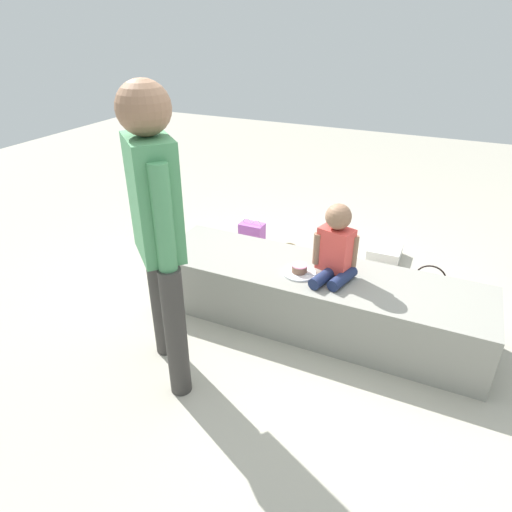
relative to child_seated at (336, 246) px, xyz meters
name	(u,v)px	position (x,y,z in m)	size (l,w,h in m)	color
ground_plane	(313,322)	(-0.11, 0.00, -0.62)	(12.00, 12.00, 0.00)	#A8A293
concrete_ledge	(315,298)	(-0.11, 0.00, -0.42)	(2.20, 0.60, 0.41)	gray
child_seated	(336,246)	(0.00, 0.00, 0.00)	(0.29, 0.34, 0.48)	navy
adult_standing	(156,217)	(-0.73, -0.80, 0.37)	(0.40, 0.38, 1.65)	#353330
cake_plate	(299,270)	(-0.21, -0.07, -0.19)	(0.22, 0.22, 0.07)	white
gift_bag	(252,239)	(-0.92, 0.72, -0.47)	(0.21, 0.13, 0.35)	#B259BF
water_bottle_near_gift	(331,251)	(-0.26, 0.92, -0.53)	(0.07, 0.07, 0.19)	silver
party_cup_red	(464,292)	(0.82, 0.78, -0.57)	(0.08, 0.08, 0.10)	red
cake_box_white	(385,252)	(0.16, 1.17, -0.57)	(0.27, 0.29, 0.11)	white
handbag_black_leather	(428,288)	(0.57, 0.62, -0.52)	(0.31, 0.10, 0.30)	black
handbag_brown_canvas	(290,267)	(-0.46, 0.45, -0.50)	(0.26, 0.13, 0.34)	brown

